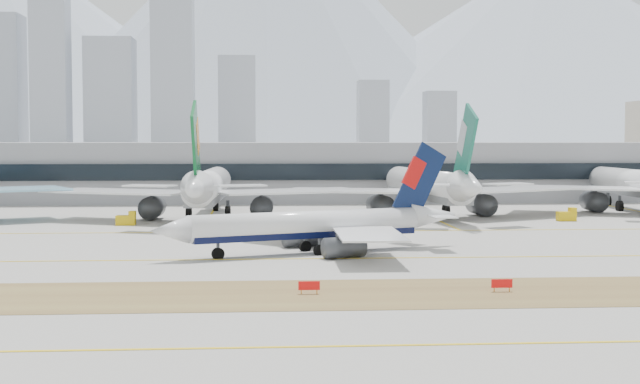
{
  "coord_description": "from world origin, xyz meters",
  "views": [
    {
      "loc": [
        -10.93,
        -121.79,
        15.77
      ],
      "look_at": [
        -1.34,
        18.0,
        7.5
      ],
      "focal_mm": 50.0,
      "sensor_mm": 36.0,
      "label": 1
    }
  ],
  "objects": [
    {
      "name": "widebody_eva",
      "position": [
        -21.16,
        56.26,
        6.08
      ],
      "size": [
        64.14,
        62.65,
        22.87
      ],
      "rotation": [
        0.0,
        0.0,
        1.54
      ],
      "color": "white",
      "rests_on": "ground"
    },
    {
      "name": "city_skyline",
      "position": [
        -106.76,
        453.42,
        49.8
      ],
      "size": [
        342.0,
        49.8,
        140.0
      ],
      "color": "#979EAC",
      "rests_on": "ground"
    },
    {
      "name": "apron_markings",
      "position": [
        0.0,
        -53.95,
        0.02
      ],
      "size": [
        360.0,
        122.22,
        0.06
      ],
      "color": "brown",
      "rests_on": "ground"
    },
    {
      "name": "widebody_cathay",
      "position": [
        24.16,
        59.14,
        6.01
      ],
      "size": [
        63.16,
        62.11,
        22.62
      ],
      "rotation": [
        0.0,
        0.0,
        1.67
      ],
      "color": "white",
      "rests_on": "ground"
    },
    {
      "name": "widebody_china_air",
      "position": [
        72.26,
        68.1,
        5.79
      ],
      "size": [
        61.04,
        59.64,
        21.76
      ],
      "rotation": [
        0.0,
        0.0,
        1.54
      ],
      "color": "white",
      "rests_on": "ground"
    },
    {
      "name": "terminal",
      "position": [
        0.0,
        114.84,
        7.5
      ],
      "size": [
        280.0,
        43.1,
        15.0
      ],
      "color": "gray",
      "rests_on": "ground"
    },
    {
      "name": "taxiing_airliner",
      "position": [
        -2.87,
        1.27,
        3.77
      ],
      "size": [
        44.55,
        37.67,
        15.62
      ],
      "rotation": [
        0.0,
        0.0,
        3.51
      ],
      "color": "white",
      "rests_on": "ground"
    },
    {
      "name": "hold_sign_left",
      "position": [
        -5.88,
        -32.0,
        0.88
      ],
      "size": [
        2.2,
        0.15,
        1.35
      ],
      "color": "red",
      "rests_on": "ground"
    },
    {
      "name": "mountain_ridge",
      "position": [
        33.0,
        1404.14,
        181.85
      ],
      "size": [
        2830.0,
        1120.0,
        470.0
      ],
      "color": "#9EA8B7",
      "rests_on": "ground"
    },
    {
      "name": "gse_extra",
      "position": [
        48.65,
        46.37,
        1.05
      ],
      "size": [
        3.55,
        2.0,
        2.6
      ],
      "color": "#DBB00B",
      "rests_on": "ground"
    },
    {
      "name": "ground",
      "position": [
        0.0,
        0.0,
        0.0
      ],
      "size": [
        3000.0,
        3000.0,
        0.0
      ],
      "primitive_type": "plane",
      "color": "gray",
      "rests_on": "ground"
    },
    {
      "name": "gse_c",
      "position": [
        12.41,
        43.54,
        1.05
      ],
      "size": [
        3.55,
        2.0,
        2.6
      ],
      "color": "#DBB00B",
      "rests_on": "ground"
    },
    {
      "name": "gse_b",
      "position": [
        -35.31,
        43.63,
        1.05
      ],
      "size": [
        3.55,
        2.0,
        2.6
      ],
      "color": "#DBB00B",
      "rests_on": "ground"
    },
    {
      "name": "hold_sign_right",
      "position": [
        14.1,
        -32.0,
        0.88
      ],
      "size": [
        2.2,
        0.15,
        1.35
      ],
      "color": "red",
      "rests_on": "ground"
    }
  ]
}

